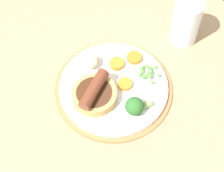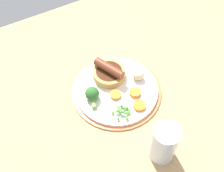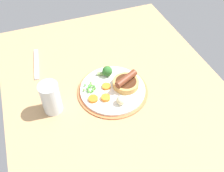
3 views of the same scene
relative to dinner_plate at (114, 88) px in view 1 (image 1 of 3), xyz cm
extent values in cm
cube|color=tan|center=(3.20, 1.47, -2.07)|extent=(110.00, 80.00, 3.00)
cylinder|color=#CC6B3D|center=(0.00, 0.00, -0.32)|extent=(25.71, 25.71, 0.50)
cylinder|color=silver|center=(0.00, 0.00, 0.13)|extent=(23.65, 23.65, 1.40)
cylinder|color=tan|center=(0.26, 5.00, 2.00)|extent=(9.50, 9.50, 2.34)
cylinder|color=#472614|center=(0.26, 5.00, 3.02)|extent=(7.60, 7.60, 0.30)
cylinder|color=brown|center=(0.26, 5.00, 4.41)|extent=(6.19, 9.41, 2.48)
sphere|color=#60AB40|center=(-3.03, -6.82, 1.88)|extent=(0.88, 0.88, 0.88)
sphere|color=#65AF4B|center=(-1.75, -6.05, 1.49)|extent=(0.92, 0.92, 0.92)
sphere|color=#52B13B|center=(-0.99, -8.71, 1.47)|extent=(0.84, 0.84, 0.84)
sphere|color=#68A93E|center=(-2.37, -10.10, 1.43)|extent=(0.84, 0.84, 0.84)
sphere|color=#5EAE3C|center=(-1.54, -6.95, 1.56)|extent=(0.73, 0.73, 0.73)
sphere|color=#55A346|center=(-2.79, -6.14, 1.64)|extent=(0.89, 0.89, 0.89)
sphere|color=#67A945|center=(-3.69, -7.14, 1.94)|extent=(0.96, 0.96, 0.96)
sphere|color=#68B342|center=(-1.49, -8.69, 1.63)|extent=(0.84, 0.84, 0.84)
sphere|color=#59AD4B|center=(-4.53, -9.10, 1.55)|extent=(0.82, 0.82, 0.82)
sphere|color=#51B349|center=(-2.59, -8.18, 2.01)|extent=(0.77, 0.77, 0.77)
sphere|color=green|center=(-2.12, -8.70, 1.81)|extent=(0.84, 0.84, 0.84)
sphere|color=#5DAA47|center=(-3.06, -7.92, 2.24)|extent=(0.87, 0.87, 0.87)
sphere|color=#61B342|center=(-4.89, -6.75, 1.47)|extent=(0.84, 0.84, 0.84)
sphere|color=green|center=(-3.06, -7.55, 2.15)|extent=(0.91, 0.91, 0.91)
sphere|color=#55B94E|center=(-3.05, -7.97, 2.21)|extent=(0.84, 0.84, 0.84)
sphere|color=#4FA941|center=(-0.93, -7.28, 1.54)|extent=(0.99, 0.99, 0.99)
sphere|color=#5BAD42|center=(-0.61, -7.89, 1.21)|extent=(0.76, 0.76, 0.76)
sphere|color=#2D6628|center=(-7.38, 0.58, 2.78)|extent=(3.90, 3.90, 3.90)
cylinder|color=#7A9E56|center=(-8.14, -1.84, 1.52)|extent=(2.13, 3.02, 1.36)
ellipsoid|color=beige|center=(7.28, 0.29, 2.39)|extent=(4.48, 4.37, 3.11)
cylinder|color=orange|center=(3.71, -3.99, 1.40)|extent=(4.35, 4.35, 1.14)
cylinder|color=orange|center=(-1.43, -2.00, 1.28)|extent=(4.41, 4.41, 0.89)
cylinder|color=orange|center=(2.54, -8.21, 1.29)|extent=(4.62, 4.62, 0.91)
cylinder|color=silver|center=(0.65, -21.89, 5.29)|extent=(6.44, 6.44, 11.71)
camera|label=1|loc=(-32.38, 27.13, 69.66)|focal=60.00mm
camera|label=2|loc=(-25.37, -44.12, 73.22)|focal=50.00mm
camera|label=3|loc=(56.83, -21.28, 67.90)|focal=40.00mm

